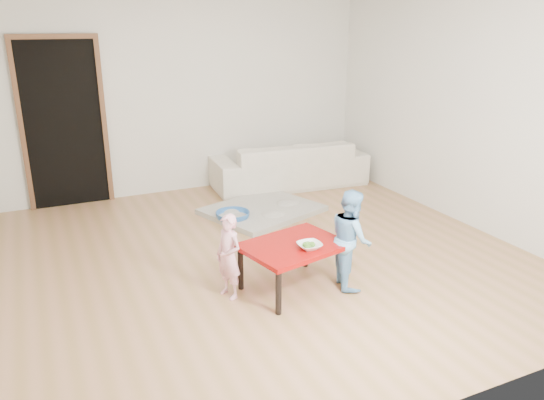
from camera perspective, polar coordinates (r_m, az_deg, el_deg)
floor at (r=5.41m, az=-0.89°, el=-5.91°), size 5.00×5.00×0.01m
back_wall at (r=7.34m, az=-9.05°, el=11.05°), size 5.00×0.02×2.60m
right_wall at (r=6.42m, az=20.16°, el=9.06°), size 0.02×5.00×2.60m
doorway at (r=7.10m, az=-21.48°, el=7.47°), size 1.02×0.08×2.11m
sofa at (r=7.58m, az=1.81°, el=3.93°), size 2.23×1.02×0.63m
cushion at (r=7.17m, az=-0.94°, el=4.36°), size 0.45×0.41×0.11m
red_table at (r=4.69m, az=2.31°, el=-7.11°), size 0.97×0.81×0.43m
bowl at (r=4.51m, az=4.06°, el=-4.94°), size 0.20×0.20×0.05m
broccoli at (r=4.50m, az=4.06°, el=-4.90°), size 0.12×0.12×0.06m
child_pink at (r=4.50m, az=-4.68°, el=-6.08°), size 0.26×0.32×0.74m
child_blue at (r=4.71m, az=8.49°, el=-4.10°), size 0.44×0.51×0.89m
basin at (r=6.26m, az=-4.24°, el=-1.82°), size 0.40×0.40×0.13m
blanket at (r=6.56m, az=-1.05°, el=-1.07°), size 1.55×1.42×0.06m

